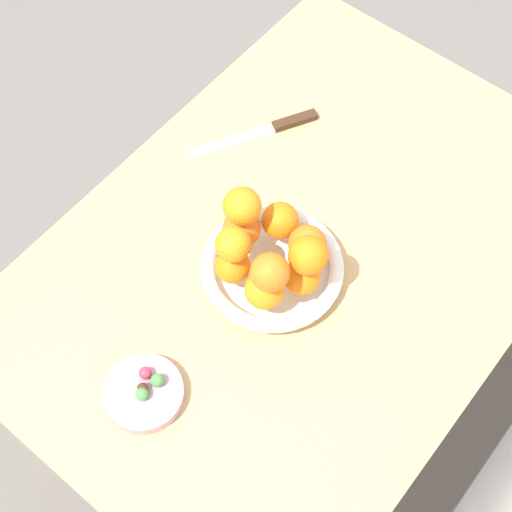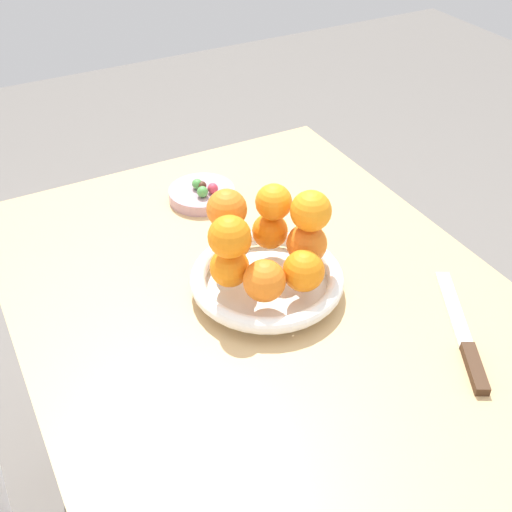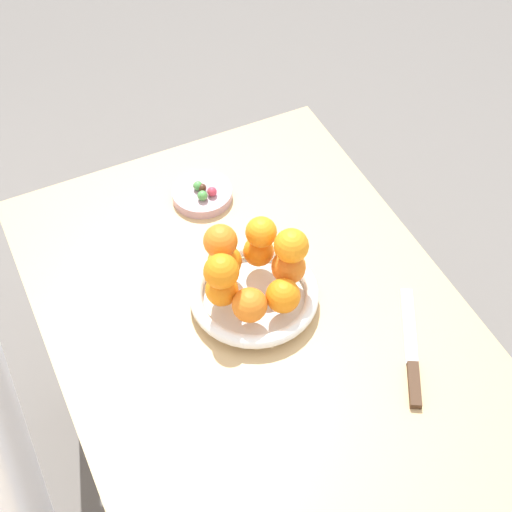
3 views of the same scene
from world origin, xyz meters
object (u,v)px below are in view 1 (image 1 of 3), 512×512
(orange_4, at_px, (280,221))
(knife, at_px, (266,130))
(orange_6, at_px, (270,272))
(candy_ball_0, at_px, (157,380))
(orange_5, at_px, (241,229))
(candy_ball_1, at_px, (142,394))
(orange_7, at_px, (233,244))
(candy_ball_2, at_px, (145,373))
(orange_8, at_px, (308,255))
(orange_9, at_px, (242,206))
(candy_ball_3, at_px, (143,388))
(orange_2, at_px, (302,277))
(dining_table, at_px, (299,273))
(orange_3, at_px, (307,244))
(orange_1, at_px, (264,290))
(fruit_bowl, at_px, (272,268))
(orange_0, at_px, (233,266))
(candy_dish, at_px, (144,393))

(orange_4, bearing_deg, knife, -135.66)
(orange_6, bearing_deg, candy_ball_0, -13.22)
(orange_5, height_order, candy_ball_1, orange_5)
(orange_7, relative_size, candy_ball_2, 2.90)
(orange_8, bearing_deg, orange_7, -61.50)
(orange_9, height_order, candy_ball_0, orange_9)
(candy_ball_3, bearing_deg, orange_2, 164.11)
(dining_table, relative_size, orange_3, 16.90)
(orange_1, distance_m, orange_2, 0.07)
(orange_6, relative_size, candy_ball_3, 3.58)
(orange_3, relative_size, orange_7, 1.10)
(candy_ball_0, bearing_deg, orange_3, 172.27)
(candy_ball_0, bearing_deg, candy_ball_1, -5.11)
(dining_table, bearing_deg, orange_8, 39.71)
(orange_2, bearing_deg, candy_ball_0, -15.40)
(orange_2, distance_m, orange_7, 0.13)
(dining_table, distance_m, candy_ball_1, 0.40)
(orange_6, relative_size, orange_8, 0.98)
(orange_7, bearing_deg, orange_1, 82.95)
(fruit_bowl, bearing_deg, dining_table, 171.62)
(orange_2, distance_m, orange_5, 0.13)
(orange_1, height_order, orange_2, orange_1)
(fruit_bowl, relative_size, candy_ball_1, 11.93)
(fruit_bowl, relative_size, orange_9, 3.82)
(orange_7, bearing_deg, orange_9, -152.67)
(candy_ball_1, distance_m, knife, 0.58)
(orange_0, bearing_deg, orange_1, 87.73)
(candy_dish, bearing_deg, orange_6, 166.17)
(orange_4, height_order, orange_7, orange_7)
(orange_0, bearing_deg, candy_dish, 4.08)
(orange_4, distance_m, candy_ball_3, 0.36)
(fruit_bowl, height_order, candy_ball_2, candy_ball_2)
(candy_ball_0, bearing_deg, candy_dish, -18.95)
(dining_table, relative_size, candy_ball_2, 53.62)
(orange_0, bearing_deg, candy_ball_2, 0.79)
(dining_table, height_order, candy_ball_0, candy_ball_0)
(orange_5, bearing_deg, orange_6, 60.89)
(orange_9, bearing_deg, orange_0, 26.77)
(fruit_bowl, relative_size, orange_6, 3.90)
(orange_7, distance_m, candy_ball_0, 0.25)
(fruit_bowl, xyz_separation_m, orange_1, (0.06, 0.03, 0.05))
(candy_ball_0, bearing_deg, orange_1, 168.60)
(candy_ball_0, bearing_deg, orange_8, 164.62)
(orange_5, relative_size, candy_ball_2, 3.22)
(candy_ball_2, bearing_deg, fruit_bowl, 172.97)
(orange_5, bearing_deg, orange_7, 28.71)
(orange_5, distance_m, candy_ball_2, 0.29)
(orange_8, xyz_separation_m, candy_ball_0, (0.28, -0.08, -0.10))
(knife, bearing_deg, dining_table, 52.44)
(orange_5, distance_m, orange_7, 0.09)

